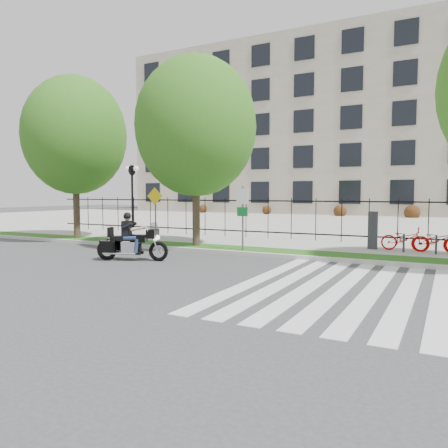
% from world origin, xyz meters
% --- Properties ---
extents(ground, '(120.00, 120.00, 0.00)m').
position_xyz_m(ground, '(0.00, 0.00, 0.00)').
color(ground, '#39393C').
rests_on(ground, ground).
extents(curb, '(60.00, 0.20, 0.15)m').
position_xyz_m(curb, '(0.00, 4.10, 0.07)').
color(curb, beige).
rests_on(curb, ground).
extents(grass_verge, '(60.00, 1.50, 0.15)m').
position_xyz_m(grass_verge, '(0.00, 4.95, 0.07)').
color(grass_verge, '#275715').
rests_on(grass_verge, ground).
extents(sidewalk, '(60.00, 3.50, 0.15)m').
position_xyz_m(sidewalk, '(0.00, 7.45, 0.07)').
color(sidewalk, '#9E9B94').
rests_on(sidewalk, ground).
extents(plaza, '(80.00, 34.00, 0.10)m').
position_xyz_m(plaza, '(0.00, 25.00, 0.05)').
color(plaza, '#9E9B94').
rests_on(plaza, ground).
extents(crosswalk_stripes, '(5.70, 8.00, 0.01)m').
position_xyz_m(crosswalk_stripes, '(4.83, 0.00, 0.01)').
color(crosswalk_stripes, silver).
rests_on(crosswalk_stripes, ground).
extents(iron_fence, '(30.00, 0.06, 2.00)m').
position_xyz_m(iron_fence, '(0.00, 9.20, 1.15)').
color(iron_fence, black).
rests_on(iron_fence, sidewalk).
extents(office_building, '(60.00, 21.90, 20.15)m').
position_xyz_m(office_building, '(0.00, 44.92, 9.97)').
color(office_building, '#9E947F').
rests_on(office_building, ground).
extents(lamp_post_left, '(1.06, 0.70, 4.25)m').
position_xyz_m(lamp_post_left, '(-12.00, 12.00, 3.21)').
color(lamp_post_left, black).
rests_on(lamp_post_left, ground).
extents(street_tree_0, '(5.04, 5.04, 7.97)m').
position_xyz_m(street_tree_0, '(-9.74, 4.95, 5.21)').
color(street_tree_0, '#372B1E').
rests_on(street_tree_0, grass_verge).
extents(street_tree_1, '(5.10, 5.10, 7.95)m').
position_xyz_m(street_tree_1, '(-2.78, 4.95, 5.16)').
color(street_tree_1, '#372B1E').
rests_on(street_tree_1, grass_verge).
extents(sign_pole_regulatory, '(0.50, 0.09, 2.50)m').
position_xyz_m(sign_pole_regulatory, '(-0.43, 4.58, 1.74)').
color(sign_pole_regulatory, '#59595B').
rests_on(sign_pole_regulatory, grass_verge).
extents(sign_pole_warning, '(0.78, 0.09, 2.49)m').
position_xyz_m(sign_pole_warning, '(-4.64, 4.58, 1.74)').
color(sign_pole_warning, '#59595B').
rests_on(sign_pole_warning, grass_verge).
extents(motorcycle_rider, '(2.57, 1.22, 2.04)m').
position_xyz_m(motorcycle_rider, '(-3.15, 1.15, 0.68)').
color(motorcycle_rider, black).
rests_on(motorcycle_rider, ground).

